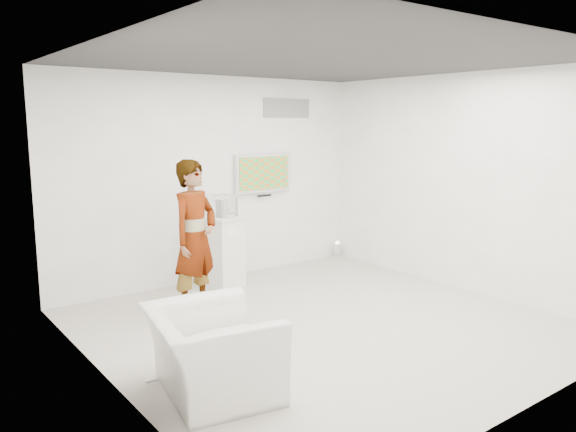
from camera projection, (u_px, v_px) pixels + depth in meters
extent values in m
cube|color=#AAA69C|center=(323.00, 324.00, 6.55)|extent=(5.00, 5.00, 0.01)
cube|color=#2A292C|center=(326.00, 60.00, 6.06)|extent=(5.00, 5.00, 0.01)
cube|color=silver|center=(213.00, 179.00, 8.27)|extent=(5.00, 0.01, 3.00)
cube|color=silver|center=(535.00, 231.00, 4.34)|extent=(5.00, 0.01, 3.00)
cube|color=silver|center=(103.00, 220.00, 4.81)|extent=(0.01, 5.00, 3.00)
cube|color=silver|center=(460.00, 183.00, 7.79)|extent=(0.01, 5.00, 3.00)
cube|color=#BCBCC1|center=(263.00, 173.00, 8.73)|extent=(1.00, 0.08, 0.60)
cube|color=gray|center=(287.00, 108.00, 8.89)|extent=(0.90, 0.02, 0.30)
imported|color=silver|center=(195.00, 238.00, 6.76)|extent=(0.81, 0.68, 1.90)
imported|color=silver|center=(212.00, 352.00, 4.84)|extent=(1.19, 1.30, 0.74)
cube|color=silver|center=(224.00, 252.00, 7.96)|extent=(0.59, 0.59, 1.03)
cylinder|color=white|center=(337.00, 250.00, 9.77)|extent=(0.20, 0.20, 0.28)
cube|color=silver|center=(223.00, 206.00, 7.85)|extent=(0.39, 0.39, 0.30)
cube|color=silver|center=(223.00, 208.00, 7.86)|extent=(0.08, 0.18, 0.24)
cube|color=silver|center=(197.00, 173.00, 6.92)|extent=(0.09, 0.15, 0.04)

